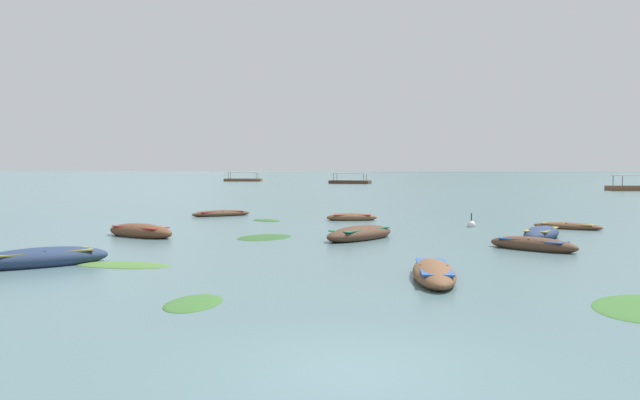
{
  "coord_description": "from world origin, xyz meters",
  "views": [
    {
      "loc": [
        0.23,
        -9.98,
        3.17
      ],
      "look_at": [
        -2.67,
        26.8,
        1.38
      ],
      "focal_mm": 35.58,
      "sensor_mm": 36.0,
      "label": 1
    }
  ],
  "objects_px": {
    "rowboat_7": "(568,226)",
    "ferry_2": "(243,180)",
    "rowboat_2": "(221,214)",
    "rowboat_4": "(42,259)",
    "rowboat_0": "(352,217)",
    "rowboat_1": "(140,232)",
    "rowboat_5": "(533,245)",
    "rowboat_8": "(360,234)",
    "rowboat_6": "(542,234)",
    "rowboat_3": "(434,273)",
    "ferry_0": "(350,182)",
    "mooring_buoy": "(471,225)"
  },
  "relations": [
    {
      "from": "rowboat_2",
      "to": "rowboat_4",
      "type": "bearing_deg",
      "value": -91.65
    },
    {
      "from": "rowboat_2",
      "to": "ferry_2",
      "type": "distance_m",
      "value": 126.74
    },
    {
      "from": "rowboat_2",
      "to": "rowboat_7",
      "type": "height_order",
      "value": "rowboat_2"
    },
    {
      "from": "rowboat_5",
      "to": "rowboat_7",
      "type": "relative_size",
      "value": 0.97
    },
    {
      "from": "rowboat_4",
      "to": "rowboat_7",
      "type": "height_order",
      "value": "rowboat_4"
    },
    {
      "from": "rowboat_5",
      "to": "rowboat_6",
      "type": "distance_m",
      "value": 4.62
    },
    {
      "from": "rowboat_1",
      "to": "rowboat_2",
      "type": "height_order",
      "value": "rowboat_1"
    },
    {
      "from": "mooring_buoy",
      "to": "rowboat_0",
      "type": "bearing_deg",
      "value": 149.19
    },
    {
      "from": "rowboat_5",
      "to": "rowboat_7",
      "type": "bearing_deg",
      "value": 65.87
    },
    {
      "from": "rowboat_5",
      "to": "rowboat_7",
      "type": "height_order",
      "value": "rowboat_5"
    },
    {
      "from": "rowboat_0",
      "to": "rowboat_1",
      "type": "height_order",
      "value": "rowboat_1"
    },
    {
      "from": "rowboat_5",
      "to": "rowboat_2",
      "type": "bearing_deg",
      "value": 134.25
    },
    {
      "from": "rowboat_1",
      "to": "rowboat_5",
      "type": "height_order",
      "value": "rowboat_1"
    },
    {
      "from": "rowboat_2",
      "to": "rowboat_6",
      "type": "xyz_separation_m",
      "value": [
        17.99,
        -12.57,
        0.06
      ]
    },
    {
      "from": "rowboat_3",
      "to": "rowboat_6",
      "type": "distance_m",
      "value": 12.99
    },
    {
      "from": "rowboat_0",
      "to": "rowboat_8",
      "type": "bearing_deg",
      "value": -86.33
    },
    {
      "from": "rowboat_0",
      "to": "rowboat_5",
      "type": "relative_size",
      "value": 0.94
    },
    {
      "from": "mooring_buoy",
      "to": "ferry_0",
      "type": "bearing_deg",
      "value": 95.41
    },
    {
      "from": "rowboat_0",
      "to": "rowboat_7",
      "type": "height_order",
      "value": "rowboat_0"
    },
    {
      "from": "rowboat_1",
      "to": "rowboat_4",
      "type": "xyz_separation_m",
      "value": [
        0.04,
        -9.07,
        -0.0
      ]
    },
    {
      "from": "rowboat_5",
      "to": "ferry_0",
      "type": "distance_m",
      "value": 116.21
    },
    {
      "from": "rowboat_0",
      "to": "rowboat_3",
      "type": "xyz_separation_m",
      "value": [
        2.96,
        -21.1,
        0.01
      ]
    },
    {
      "from": "rowboat_6",
      "to": "ferry_0",
      "type": "relative_size",
      "value": 0.44
    },
    {
      "from": "rowboat_8",
      "to": "ferry_2",
      "type": "height_order",
      "value": "ferry_2"
    },
    {
      "from": "rowboat_2",
      "to": "rowboat_4",
      "type": "xyz_separation_m",
      "value": [
        -0.65,
        -22.44,
        0.08
      ]
    },
    {
      "from": "rowboat_0",
      "to": "rowboat_4",
      "type": "xyz_separation_m",
      "value": [
        -9.62,
        -19.48,
        0.06
      ]
    },
    {
      "from": "rowboat_7",
      "to": "rowboat_1",
      "type": "bearing_deg",
      "value": -165.31
    },
    {
      "from": "rowboat_2",
      "to": "rowboat_6",
      "type": "bearing_deg",
      "value": -34.94
    },
    {
      "from": "rowboat_8",
      "to": "ferry_0",
      "type": "bearing_deg",
      "value": 92.03
    },
    {
      "from": "rowboat_1",
      "to": "rowboat_3",
      "type": "xyz_separation_m",
      "value": [
        12.63,
        -10.69,
        -0.05
      ]
    },
    {
      "from": "ferry_2",
      "to": "rowboat_6",
      "type": "bearing_deg",
      "value": -73.11
    },
    {
      "from": "rowboat_2",
      "to": "rowboat_1",
      "type": "bearing_deg",
      "value": -92.96
    },
    {
      "from": "ferry_0",
      "to": "rowboat_6",
      "type": "bearing_deg",
      "value": -83.69
    },
    {
      "from": "rowboat_0",
      "to": "ferry_2",
      "type": "height_order",
      "value": "ferry_2"
    },
    {
      "from": "rowboat_5",
      "to": "rowboat_6",
      "type": "height_order",
      "value": "rowboat_6"
    },
    {
      "from": "rowboat_0",
      "to": "rowboat_6",
      "type": "height_order",
      "value": "rowboat_6"
    },
    {
      "from": "rowboat_5",
      "to": "rowboat_6",
      "type": "xyz_separation_m",
      "value": [
        1.49,
        4.38,
        0.01
      ]
    },
    {
      "from": "rowboat_4",
      "to": "mooring_buoy",
      "type": "relative_size",
      "value": 4.59
    },
    {
      "from": "rowboat_8",
      "to": "ferry_2",
      "type": "bearing_deg",
      "value": 103.55
    },
    {
      "from": "rowboat_4",
      "to": "rowboat_2",
      "type": "bearing_deg",
      "value": 88.35
    },
    {
      "from": "rowboat_7",
      "to": "ferry_2",
      "type": "relative_size",
      "value": 0.36
    },
    {
      "from": "rowboat_5",
      "to": "rowboat_6",
      "type": "relative_size",
      "value": 0.81
    },
    {
      "from": "rowboat_0",
      "to": "rowboat_4",
      "type": "height_order",
      "value": "rowboat_4"
    },
    {
      "from": "rowboat_2",
      "to": "rowboat_7",
      "type": "bearing_deg",
      "value": -20.69
    },
    {
      "from": "rowboat_0",
      "to": "rowboat_6",
      "type": "bearing_deg",
      "value": -46.81
    },
    {
      "from": "rowboat_0",
      "to": "rowboat_5",
      "type": "height_order",
      "value": "rowboat_5"
    },
    {
      "from": "rowboat_5",
      "to": "rowboat_8",
      "type": "relative_size",
      "value": 0.75
    },
    {
      "from": "rowboat_2",
      "to": "rowboat_5",
      "type": "height_order",
      "value": "rowboat_5"
    },
    {
      "from": "rowboat_0",
      "to": "mooring_buoy",
      "type": "relative_size",
      "value": 3.62
    },
    {
      "from": "rowboat_4",
      "to": "ferry_0",
      "type": "relative_size",
      "value": 0.43
    }
  ]
}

